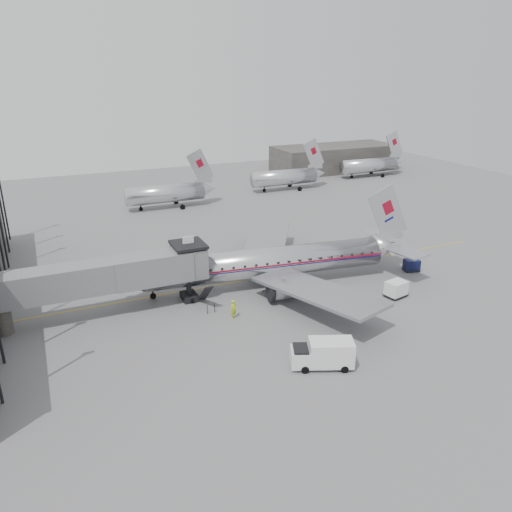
{
  "coord_description": "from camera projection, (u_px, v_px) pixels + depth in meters",
  "views": [
    {
      "loc": [
        -22.78,
        -44.39,
        23.74
      ],
      "look_at": [
        -0.61,
        5.17,
        3.2
      ],
      "focal_mm": 35.0,
      "sensor_mm": 36.0,
      "label": 1
    }
  ],
  "objects": [
    {
      "name": "ground",
      "position": [
        280.0,
        297.0,
        55.0
      ],
      "size": [
        160.0,
        160.0,
        0.0
      ],
      "primitive_type": "plane",
      "color": "slate",
      "rests_on": "ground"
    },
    {
      "name": "hangar",
      "position": [
        334.0,
        158.0,
        122.35
      ],
      "size": [
        30.0,
        12.0,
        6.0
      ],
      "primitive_type": "cube",
      "color": "#383633",
      "rests_on": "ground"
    },
    {
      "name": "apron_line",
      "position": [
        280.0,
        274.0,
        61.27
      ],
      "size": [
        60.0,
        0.15,
        0.01
      ],
      "primitive_type": "cube",
      "rotation": [
        0.0,
        0.0,
        1.57
      ],
      "color": "gold",
      "rests_on": "ground"
    },
    {
      "name": "jet_bridge",
      "position": [
        117.0,
        275.0,
        50.29
      ],
      "size": [
        21.0,
        6.2,
        7.1
      ],
      "color": "slate",
      "rests_on": "ground"
    },
    {
      "name": "distant_aircraft_near",
      "position": [
        166.0,
        193.0,
        89.21
      ],
      "size": [
        16.39,
        3.2,
        10.26
      ],
      "color": "silver",
      "rests_on": "ground"
    },
    {
      "name": "distant_aircraft_mid",
      "position": [
        285.0,
        177.0,
        102.55
      ],
      "size": [
        16.39,
        3.2,
        10.26
      ],
      "color": "silver",
      "rests_on": "ground"
    },
    {
      "name": "distant_aircraft_far",
      "position": [
        370.0,
        165.0,
        115.13
      ],
      "size": [
        16.39,
        3.2,
        10.26
      ],
      "color": "silver",
      "rests_on": "ground"
    },
    {
      "name": "airliner",
      "position": [
        272.0,
        262.0,
        57.4
      ],
      "size": [
        34.78,
        32.04,
        11.02
      ],
      "rotation": [
        0.0,
        0.0,
        -0.13
      ],
      "color": "silver",
      "rests_on": "ground"
    },
    {
      "name": "service_van",
      "position": [
        323.0,
        353.0,
        41.81
      ],
      "size": [
        5.6,
        3.86,
        2.46
      ],
      "rotation": [
        0.0,
        0.0,
        -0.39
      ],
      "color": "white",
      "rests_on": "ground"
    },
    {
      "name": "baggage_cart_navy",
      "position": [
        412.0,
        265.0,
        61.95
      ],
      "size": [
        2.19,
        1.88,
        1.47
      ],
      "rotation": [
        0.0,
        0.0,
        -0.28
      ],
      "color": "black",
      "rests_on": "ground"
    },
    {
      "name": "baggage_cart_white",
      "position": [
        396.0,
        289.0,
        54.87
      ],
      "size": [
        2.6,
        2.18,
        1.81
      ],
      "rotation": [
        0.0,
        0.0,
        0.2
      ],
      "color": "white",
      "rests_on": "ground"
    },
    {
      "name": "ramp_worker",
      "position": [
        234.0,
        309.0,
        50.12
      ],
      "size": [
        0.84,
        0.7,
        1.98
      ],
      "primitive_type": "imported",
      "rotation": [
        0.0,
        0.0,
        0.36
      ],
      "color": "#B6D819",
      "rests_on": "ground"
    }
  ]
}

